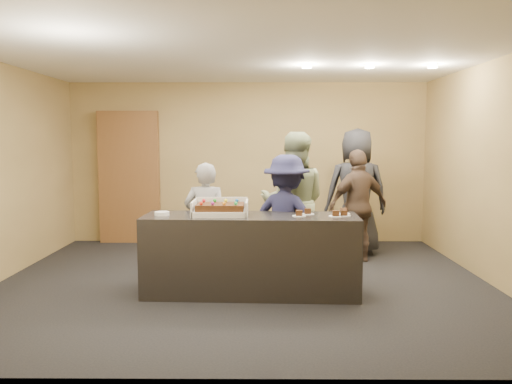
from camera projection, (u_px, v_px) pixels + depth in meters
room at (243, 173)px, 6.00m from camera, size 6.04×6.00×2.70m
serving_counter at (251, 255)px, 5.64m from camera, size 2.42×0.79×0.90m
storage_cabinet at (129, 177)px, 8.43m from camera, size 1.01×0.15×2.22m
cake_box at (220, 211)px, 5.61m from camera, size 0.62×0.43×0.18m
sheet_cake at (220, 207)px, 5.58m from camera, size 0.52×0.36×0.11m
plate_stack at (162, 214)px, 5.58m from camera, size 0.16×0.16×0.04m
slice_a at (299, 214)px, 5.51m from camera, size 0.15×0.15×0.07m
slice_b at (308, 212)px, 5.65m from camera, size 0.15×0.15×0.07m
slice_c at (336, 214)px, 5.49m from camera, size 0.15×0.15×0.07m
slice_d at (344, 212)px, 5.68m from camera, size 0.15×0.15×0.07m
slice_e at (344, 214)px, 5.53m from camera, size 0.15×0.15×0.07m
person_server_grey at (206, 222)px, 6.12m from camera, size 0.55×0.37×1.47m
person_sage_man at (294, 202)px, 6.60m from camera, size 0.96×0.79×1.85m
person_navy_man at (286, 219)px, 6.05m from camera, size 1.16×0.96×1.57m
person_brown_extra at (358, 206)px, 7.10m from camera, size 1.02×0.75×1.61m
person_dark_suit at (356, 192)px, 7.58m from camera, size 0.95×0.62×1.92m
ceiling_spotlights at (370, 67)px, 6.34m from camera, size 1.72×0.12×0.03m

